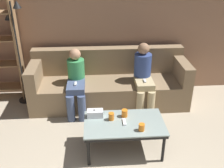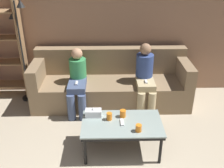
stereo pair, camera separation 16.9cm
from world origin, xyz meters
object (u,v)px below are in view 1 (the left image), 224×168
(couch, at_px, (109,84))
(game_remote, at_px, (124,122))
(coffee_table, at_px, (124,125))
(cup_near_right, at_px, (111,116))
(standing_lamp, at_px, (18,43))
(seated_person_mid_left, at_px, (143,75))
(cup_far_center, at_px, (125,113))
(tissue_box, at_px, (95,113))
(cup_near_left, at_px, (142,127))
(seated_person_left_end, at_px, (76,80))

(couch, distance_m, game_remote, 1.37)
(coffee_table, distance_m, cup_near_right, 0.21)
(standing_lamp, relative_size, seated_person_mid_left, 1.58)
(cup_far_center, relative_size, tissue_box, 0.47)
(couch, distance_m, cup_near_left, 1.59)
(cup_near_left, height_order, game_remote, cup_near_left)
(game_remote, distance_m, seated_person_mid_left, 1.23)
(cup_far_center, distance_m, seated_person_mid_left, 1.08)
(seated_person_mid_left, bearing_deg, seated_person_left_end, -178.38)
(coffee_table, xyz_separation_m, cup_near_left, (0.20, -0.19, 0.09))
(tissue_box, bearing_deg, standing_lamp, 133.77)
(cup_near_left, height_order, seated_person_left_end, seated_person_left_end)
(seated_person_left_end, bearing_deg, cup_far_center, -53.37)
(seated_person_mid_left, bearing_deg, game_remote, -111.84)
(cup_near_right, relative_size, standing_lamp, 0.06)
(cup_near_left, xyz_separation_m, seated_person_mid_left, (0.25, 1.32, 0.11))
(cup_near_right, height_order, cup_far_center, same)
(cup_far_center, height_order, game_remote, cup_far_center)
(cup_near_right, relative_size, cup_far_center, 1.00)
(seated_person_mid_left, bearing_deg, cup_near_left, -100.92)
(coffee_table, relative_size, game_remote, 7.14)
(cup_near_left, xyz_separation_m, tissue_box, (-0.58, 0.36, 0.00))
(cup_near_left, height_order, tissue_box, tissue_box)
(tissue_box, xyz_separation_m, seated_person_mid_left, (0.84, 0.96, 0.10))
(standing_lamp, bearing_deg, cup_near_right, -43.62)
(cup_far_center, bearing_deg, seated_person_left_end, 126.63)
(couch, bearing_deg, cup_near_left, -78.42)
(cup_near_right, xyz_separation_m, cup_far_center, (0.19, 0.07, -0.00))
(coffee_table, relative_size, seated_person_left_end, 1.00)
(tissue_box, distance_m, standing_lamp, 1.93)
(couch, height_order, tissue_box, couch)
(seated_person_left_end, xyz_separation_m, seated_person_mid_left, (1.14, 0.03, 0.04))
(cup_near_left, relative_size, seated_person_left_end, 0.09)
(couch, xyz_separation_m, cup_near_left, (0.32, -1.55, 0.16))
(cup_far_center, xyz_separation_m, standing_lamp, (-1.67, 1.35, 0.60))
(standing_lamp, bearing_deg, game_remote, -42.10)
(coffee_table, height_order, standing_lamp, standing_lamp)
(couch, xyz_separation_m, standing_lamp, (-1.54, 0.13, 0.77))
(couch, relative_size, cup_near_left, 28.38)
(tissue_box, height_order, game_remote, tissue_box)
(seated_person_mid_left, bearing_deg, standing_lamp, 170.19)
(standing_lamp, relative_size, seated_person_left_end, 1.69)
(coffee_table, xyz_separation_m, tissue_box, (-0.39, 0.17, 0.09))
(game_remote, bearing_deg, coffee_table, -97.13)
(couch, height_order, coffee_table, couch)
(couch, distance_m, seated_person_left_end, 0.67)
(seated_person_mid_left, bearing_deg, cup_far_center, -113.73)
(couch, bearing_deg, standing_lamp, 175.05)
(cup_near_right, xyz_separation_m, seated_person_left_end, (-0.52, 1.02, 0.06))
(cup_near_left, distance_m, cup_near_right, 0.45)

